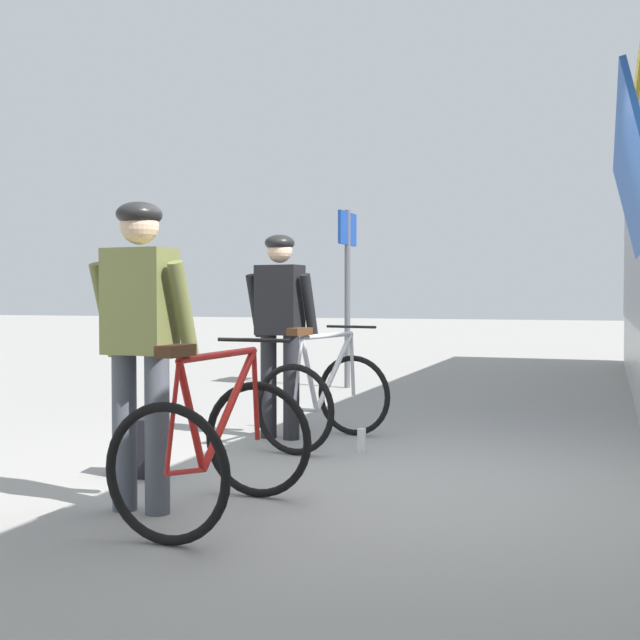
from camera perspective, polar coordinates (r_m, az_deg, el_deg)
ground_plane at (r=5.33m, az=4.96°, el=-11.63°), size 80.00×80.00×0.00m
cyclist_near_in_olive at (r=4.64m, az=-12.70°, el=-0.49°), size 0.62×0.32×1.76m
cyclist_far_in_dark at (r=6.89m, az=-2.88°, el=0.22°), size 0.63×0.34×1.76m
bicycle_near_red at (r=4.48m, az=-7.41°, el=-8.94°), size 0.74×1.09×0.99m
bicycle_far_silver at (r=6.65m, az=0.38°, el=-5.47°), size 0.88×1.17×0.99m
backpack_on_platform at (r=5.63m, az=-12.64°, el=-8.87°), size 0.31×0.23×0.40m
water_bottle_near_the_bikes at (r=6.38m, az=2.98°, el=-8.57°), size 0.07×0.07×0.19m
water_bottle_by_the_backpack at (r=5.51m, az=-11.71°, el=-10.25°), size 0.07×0.07×0.19m
platform_sign_post at (r=10.78m, az=1.97°, el=3.74°), size 0.08×0.70×2.40m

